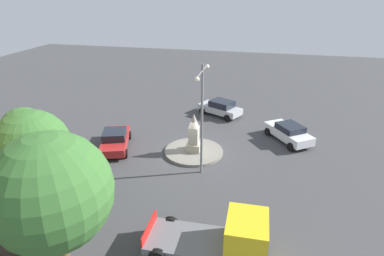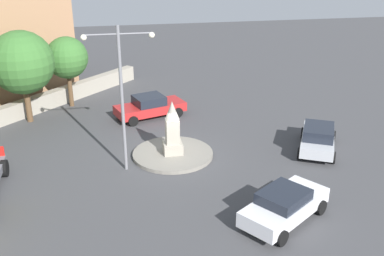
% 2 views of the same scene
% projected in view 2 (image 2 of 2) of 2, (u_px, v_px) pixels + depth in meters
% --- Properties ---
extents(ground_plane, '(80.00, 80.00, 0.00)m').
position_uv_depth(ground_plane, '(173.00, 156.00, 24.40)').
color(ground_plane, '#424244').
extents(traffic_island, '(4.30, 4.30, 0.19)m').
position_uv_depth(traffic_island, '(173.00, 154.00, 24.36)').
color(traffic_island, gray).
rests_on(traffic_island, ground).
extents(monument, '(1.00, 1.00, 2.90)m').
position_uv_depth(monument, '(172.00, 130.00, 23.82)').
color(monument, '#9E9687').
rests_on(monument, traffic_island).
extents(streetlamp, '(3.31, 0.28, 7.22)m').
position_uv_depth(streetlamp, '(121.00, 85.00, 21.29)').
color(streetlamp, slate).
rests_on(streetlamp, ground).
extents(car_red_parked_right, '(4.79, 3.09, 1.45)m').
position_uv_depth(car_red_parked_right, '(150.00, 106.00, 29.37)').
color(car_red_parked_right, '#B22323').
rests_on(car_red_parked_right, ground).
extents(car_white_far_side, '(4.42, 3.84, 1.42)m').
position_uv_depth(car_white_far_side, '(284.00, 205.00, 18.53)').
color(car_white_far_side, silver).
rests_on(car_white_far_side, ground).
extents(car_silver_passing, '(3.34, 4.39, 1.47)m').
position_uv_depth(car_silver_passing, '(318.00, 138.00, 24.71)').
color(car_silver_passing, '#B7BABF').
rests_on(car_silver_passing, ground).
extents(stone_boundary_wall, '(14.05, 14.08, 1.08)m').
position_uv_depth(stone_boundary_wall, '(34.00, 105.00, 30.14)').
color(stone_boundary_wall, '#9E9687').
rests_on(stone_boundary_wall, ground).
extents(tree_near_wall, '(3.87, 3.87, 5.77)m').
position_uv_depth(tree_near_wall, '(22.00, 63.00, 27.49)').
color(tree_near_wall, brown).
rests_on(tree_near_wall, ground).
extents(tree_mid_cluster, '(2.80, 2.80, 4.82)m').
position_uv_depth(tree_mid_cluster, '(67.00, 58.00, 30.29)').
color(tree_mid_cluster, brown).
rests_on(tree_mid_cluster, ground).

